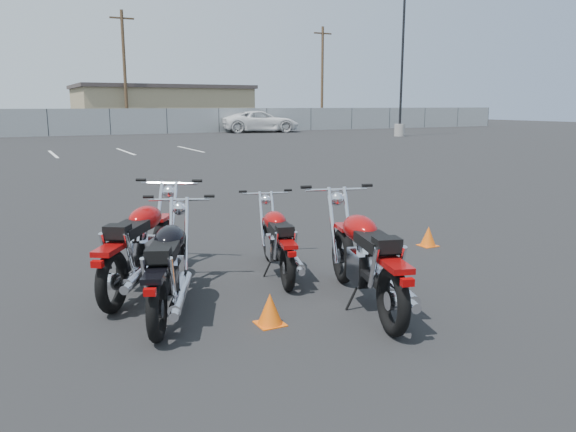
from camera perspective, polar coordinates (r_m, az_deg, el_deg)
name	(u,v)px	position (r m, az deg, el deg)	size (l,w,h in m)	color
ground	(296,279)	(6.76, 0.82, -6.45)	(120.00, 120.00, 0.00)	black
motorcycle_front_red	(141,245)	(6.52, -14.71, -2.85)	(1.64, 2.11, 1.11)	black
motorcycle_second_black	(169,267)	(5.72, -11.99, -5.07)	(1.25, 2.06, 1.03)	black
motorcycle_third_red	(366,258)	(5.82, 7.96, -4.26)	(1.11, 2.27, 1.12)	black
motorcycle_rear_red	(278,241)	(6.85, -1.02, -2.56)	(0.91, 1.87, 0.92)	black
training_cone_near	(428,236)	(8.54, 14.06, -2.01)	(0.25, 0.25, 0.29)	#F75E0D
training_cone_extra	(270,309)	(5.39, -1.84, -9.43)	(0.26, 0.26, 0.31)	#F75E0D
light_pole_east	(401,88)	(38.38, 11.43, 12.63)	(0.80, 0.70, 11.61)	gray
chainlink_fence	(48,123)	(40.81, -23.23, 8.72)	(80.06, 0.06, 1.80)	gray
tan_building_east	(161,107)	(51.36, -12.75, 10.75)	(14.40, 9.40, 3.70)	#978661
utility_pole_c	(125,69)	(45.66, -16.27, 14.10)	(1.80, 0.24, 9.00)	#422F1F
utility_pole_d	(322,76)	(53.14, 3.50, 14.05)	(1.80, 0.24, 9.00)	#422F1F
parking_line_stripes	(14,156)	(25.77, -26.08, 5.53)	(15.12, 4.00, 0.01)	silver
white_van	(261,115)	(43.25, -2.77, 10.17)	(6.65, 2.66, 2.53)	white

